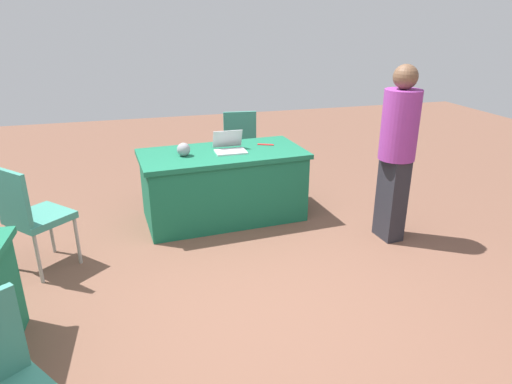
{
  "coord_description": "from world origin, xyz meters",
  "views": [
    {
      "loc": [
        0.77,
        2.85,
        2.08
      ],
      "look_at": [
        -0.06,
        -0.07,
        0.9
      ],
      "focal_mm": 31.87,
      "sensor_mm": 36.0,
      "label": 1
    }
  ],
  "objects_px": {
    "scissors_red": "(266,145)",
    "person_attendee_browsing": "(397,146)",
    "table_foreground": "(223,185)",
    "chair_near_front": "(31,212)",
    "yarn_ball": "(184,149)",
    "laptop_silver": "(230,148)",
    "chair_tucked_left": "(239,140)"
  },
  "relations": [
    {
      "from": "person_attendee_browsing",
      "to": "laptop_silver",
      "type": "bearing_deg",
      "value": 53.2
    },
    {
      "from": "table_foreground",
      "to": "yarn_ball",
      "type": "distance_m",
      "value": 0.6
    },
    {
      "from": "table_foreground",
      "to": "laptop_silver",
      "type": "distance_m",
      "value": 0.42
    },
    {
      "from": "table_foreground",
      "to": "yarn_ball",
      "type": "xyz_separation_m",
      "value": [
        0.41,
        0.04,
        0.44
      ]
    },
    {
      "from": "yarn_ball",
      "to": "scissors_red",
      "type": "distance_m",
      "value": 0.94
    },
    {
      "from": "chair_tucked_left",
      "to": "yarn_ball",
      "type": "bearing_deg",
      "value": -119.29
    },
    {
      "from": "person_attendee_browsing",
      "to": "chair_near_front",
      "type": "bearing_deg",
      "value": 82.02
    },
    {
      "from": "table_foreground",
      "to": "scissors_red",
      "type": "xyz_separation_m",
      "value": [
        -0.52,
        -0.13,
        0.38
      ]
    },
    {
      "from": "yarn_ball",
      "to": "person_attendee_browsing",
      "type": "bearing_deg",
      "value": 154.97
    },
    {
      "from": "chair_near_front",
      "to": "yarn_ball",
      "type": "distance_m",
      "value": 1.53
    },
    {
      "from": "table_foreground",
      "to": "scissors_red",
      "type": "bearing_deg",
      "value": -165.7
    },
    {
      "from": "person_attendee_browsing",
      "to": "yarn_ball",
      "type": "distance_m",
      "value": 2.09
    },
    {
      "from": "laptop_silver",
      "to": "scissors_red",
      "type": "xyz_separation_m",
      "value": [
        -0.44,
        -0.14,
        -0.04
      ]
    },
    {
      "from": "person_attendee_browsing",
      "to": "scissors_red",
      "type": "bearing_deg",
      "value": 38.93
    },
    {
      "from": "person_attendee_browsing",
      "to": "chair_tucked_left",
      "type": "bearing_deg",
      "value": 22.59
    },
    {
      "from": "laptop_silver",
      "to": "yarn_ball",
      "type": "height_order",
      "value": "laptop_silver"
    },
    {
      "from": "scissors_red",
      "to": "person_attendee_browsing",
      "type": "bearing_deg",
      "value": -22.77
    },
    {
      "from": "chair_near_front",
      "to": "scissors_red",
      "type": "bearing_deg",
      "value": 67.46
    },
    {
      "from": "table_foreground",
      "to": "yarn_ball",
      "type": "relative_size",
      "value": 13.08
    },
    {
      "from": "person_attendee_browsing",
      "to": "laptop_silver",
      "type": "distance_m",
      "value": 1.68
    },
    {
      "from": "chair_tucked_left",
      "to": "person_attendee_browsing",
      "type": "relative_size",
      "value": 0.56
    },
    {
      "from": "chair_tucked_left",
      "to": "laptop_silver",
      "type": "distance_m",
      "value": 1.25
    },
    {
      "from": "table_foreground",
      "to": "chair_near_front",
      "type": "bearing_deg",
      "value": 20.67
    },
    {
      "from": "table_foreground",
      "to": "person_attendee_browsing",
      "type": "xyz_separation_m",
      "value": [
        -1.48,
        0.92,
        0.57
      ]
    },
    {
      "from": "table_foreground",
      "to": "chair_tucked_left",
      "type": "distance_m",
      "value": 1.26
    },
    {
      "from": "chair_near_front",
      "to": "person_attendee_browsing",
      "type": "xyz_separation_m",
      "value": [
        -3.26,
        0.25,
        0.39
      ]
    },
    {
      "from": "laptop_silver",
      "to": "table_foreground",
      "type": "bearing_deg",
      "value": -2.63
    },
    {
      "from": "table_foreground",
      "to": "laptop_silver",
      "type": "height_order",
      "value": "laptop_silver"
    },
    {
      "from": "laptop_silver",
      "to": "chair_near_front",
      "type": "bearing_deg",
      "value": 19.81
    },
    {
      "from": "person_attendee_browsing",
      "to": "scissors_red",
      "type": "xyz_separation_m",
      "value": [
        0.97,
        -1.06,
        -0.19
      ]
    },
    {
      "from": "table_foreground",
      "to": "person_attendee_browsing",
      "type": "height_order",
      "value": "person_attendee_browsing"
    },
    {
      "from": "chair_near_front",
      "to": "table_foreground",
      "type": "bearing_deg",
      "value": 68.86
    }
  ]
}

